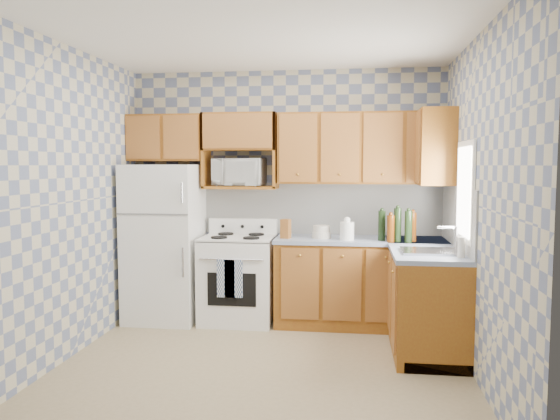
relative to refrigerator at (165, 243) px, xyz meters
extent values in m
plane|color=#867553|center=(1.27, -1.25, -0.84)|extent=(3.40, 3.40, 0.00)
cube|color=slate|center=(1.27, 0.35, 0.51)|extent=(3.40, 0.02, 2.70)
cube|color=slate|center=(2.97, -1.25, 0.51)|extent=(0.02, 3.20, 2.70)
cube|color=white|center=(1.68, 0.34, 0.36)|extent=(2.60, 0.02, 0.56)
cube|color=white|center=(2.96, -0.45, 0.36)|extent=(0.02, 1.60, 0.56)
cube|color=white|center=(0.00, 0.00, 0.00)|extent=(0.75, 0.70, 1.68)
cube|color=white|center=(0.80, 0.03, -0.39)|extent=(0.76, 0.65, 0.90)
cube|color=silver|center=(0.80, 0.03, 0.07)|extent=(0.76, 0.65, 0.02)
cube|color=white|center=(0.80, 0.30, 0.16)|extent=(0.76, 0.08, 0.17)
cube|color=navy|center=(0.75, -0.32, -0.30)|extent=(0.18, 0.02, 0.38)
cube|color=navy|center=(0.83, -0.32, -0.30)|extent=(0.18, 0.02, 0.38)
cube|color=brown|center=(2.10, 0.05, -0.40)|extent=(1.75, 0.60, 0.88)
cube|color=brown|center=(2.67, -0.45, -0.40)|extent=(0.60, 1.60, 0.88)
cube|color=gray|center=(2.10, 0.05, 0.06)|extent=(1.77, 0.63, 0.04)
cube|color=gray|center=(2.67, -0.45, 0.06)|extent=(0.63, 1.60, 0.04)
cube|color=brown|center=(2.10, 0.19, 1.01)|extent=(1.75, 0.33, 0.74)
cube|color=brown|center=(-0.02, 0.19, 1.13)|extent=(0.82, 0.33, 0.50)
cube|color=brown|center=(2.81, 0.00, 1.01)|extent=(0.33, 0.70, 0.74)
cube|color=brown|center=(0.80, 0.19, 0.60)|extent=(0.80, 0.33, 0.03)
imported|color=white|center=(0.79, 0.21, 0.76)|extent=(0.56, 0.40, 0.30)
cube|color=#B7B7BC|center=(2.67, -0.80, 0.09)|extent=(0.48, 0.40, 0.03)
cube|color=white|center=(2.96, -0.80, 0.61)|extent=(0.02, 0.66, 0.86)
cylinder|color=black|center=(2.45, -0.16, 0.25)|extent=(0.07, 0.07, 0.33)
cylinder|color=black|center=(2.55, -0.21, 0.24)|extent=(0.07, 0.07, 0.31)
cylinder|color=#582708|center=(2.60, -0.12, 0.22)|extent=(0.07, 0.07, 0.29)
cylinder|color=#582708|center=(2.38, -0.21, 0.21)|extent=(0.07, 0.07, 0.27)
cylinder|color=black|center=(2.30, -0.10, 0.23)|extent=(0.07, 0.07, 0.30)
cube|color=brown|center=(1.32, -0.06, 0.18)|extent=(0.11, 0.11, 0.20)
cylinder|color=white|center=(1.95, -0.11, 0.17)|extent=(0.14, 0.14, 0.18)
cylinder|color=beige|center=(2.89, -1.04, 0.17)|extent=(0.06, 0.06, 0.17)
camera|label=1|loc=(2.01, -5.61, 0.84)|focal=35.00mm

